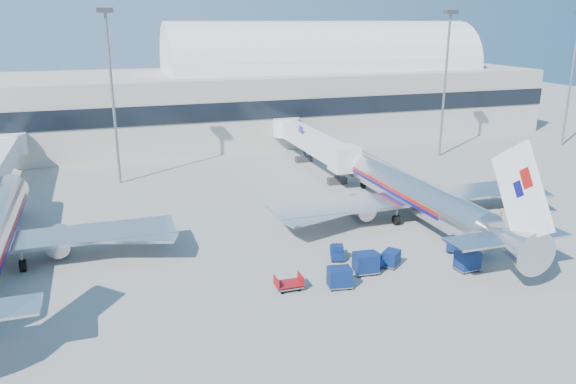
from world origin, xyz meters
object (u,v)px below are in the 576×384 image
object	(u,v)px
jetbridge_near	(309,140)
cart_solo_near	(467,260)
tug_right	(460,245)
tug_left	(337,252)
mast_east	(447,63)
barrier_near	(488,215)
mast_far_east	(574,59)
airliner_main	(414,194)
cart_train_b	(366,263)
ramp_worker	(543,249)
mast_west	(110,72)
cart_train_c	(339,277)
tug_lead	(377,260)
barrier_far	(536,209)
cart_open_red	(289,285)
cart_train_a	(391,258)
cart_solo_far	(534,244)
jetbridge_mid	(0,161)
barrier_mid	(512,212)

from	to	relation	value
jetbridge_near	cart_solo_near	size ratio (longest dim) A/B	12.95
tug_right	tug_left	bearing A→B (deg)	-153.49
jetbridge_near	mast_east	bearing A→B (deg)	-2.07
barrier_near	mast_far_east	bearing A→B (deg)	37.12
airliner_main	cart_train_b	distance (m)	15.71
ramp_worker	mast_west	bearing A→B (deg)	19.25
cart_train_c	barrier_near	bearing A→B (deg)	33.36
jetbridge_near	mast_west	distance (m)	29.67
tug_lead	ramp_worker	world-z (taller)	ramp_worker
barrier_near	tug_left	xyz separation A→B (m)	(-20.25, -4.73, 0.25)
barrier_far	ramp_worker	world-z (taller)	ramp_worker
barrier_far	tug_right	xyz separation A→B (m)	(-15.26, -7.12, 0.32)
barrier_far	tug_left	world-z (taller)	tug_left
mast_west	tug_right	xyz separation A→B (m)	(29.34, -35.12, -14.02)
mast_far_east	cart_open_red	world-z (taller)	mast_far_east
tug_right	tug_left	size ratio (longest dim) A/B	1.09
cart_train_a	cart_solo_far	world-z (taller)	cart_solo_far
tug_left	cart_train_b	xyz separation A→B (m)	(1.12, -3.68, 0.30)
ramp_worker	tug_lead	bearing A→B (deg)	55.38
jetbridge_mid	mast_east	world-z (taller)	mast_east
cart_open_red	cart_train_c	bearing A→B (deg)	-13.30
jetbridge_mid	cart_solo_near	size ratio (longest dim) A/B	12.95
barrier_mid	tug_left	bearing A→B (deg)	-168.64
jetbridge_mid	cart_train_c	world-z (taller)	jetbridge_mid
barrier_far	cart_train_b	size ratio (longest dim) A/B	1.34
mast_far_east	cart_solo_near	xyz separation A→B (m)	(-47.41, -38.72, -13.85)
tug_lead	mast_east	bearing A→B (deg)	43.18
barrier_far	cart_train_c	world-z (taller)	cart_train_c
mast_west	ramp_worker	distance (m)	54.52
jetbridge_near	ramp_worker	distance (m)	40.43
cart_train_a	cart_open_red	world-z (taller)	cart_train_a
cart_solo_near	cart_train_b	bearing A→B (deg)	160.52
mast_far_east	tug_lead	bearing A→B (deg)	-146.91
tug_right	cart_open_red	bearing A→B (deg)	-135.14
mast_far_east	barrier_far	xyz separation A→B (m)	(-30.40, -28.00, -14.34)
barrier_mid	jetbridge_near	bearing A→B (deg)	115.44
cart_train_a	cart_train_c	bearing A→B (deg)	162.06
mast_east	tug_left	distance (m)	48.07
airliner_main	jetbridge_mid	distance (m)	51.62
jetbridge_mid	barrier_mid	world-z (taller)	jetbridge_mid
cart_open_red	cart_train_a	bearing A→B (deg)	8.06
mast_far_east	barrier_near	bearing A→B (deg)	-142.88
mast_east	tug_left	world-z (taller)	mast_east
ramp_worker	mast_far_east	bearing A→B (deg)	-68.95
cart_solo_far	airliner_main	bearing A→B (deg)	111.41
jetbridge_mid	tug_lead	world-z (taller)	jetbridge_mid
tug_right	mast_east	bearing A→B (deg)	97.70
barrier_far	tug_lead	world-z (taller)	tug_lead
ramp_worker	barrier_near	bearing A→B (deg)	-34.98
cart_train_a	cart_solo_near	xyz separation A→B (m)	(5.91, -2.89, 0.15)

